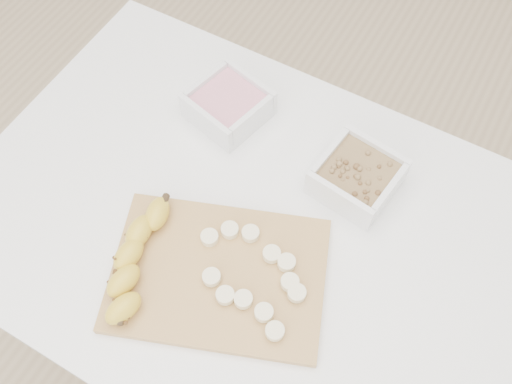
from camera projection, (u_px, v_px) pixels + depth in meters
The scene contains 7 objects.
ground at pixel (251, 340), 1.63m from camera, with size 3.50×3.50×0.00m, color #C6AD89.
table at pixel (248, 245), 1.07m from camera, with size 1.00×0.70×0.75m.
bowl_yogurt at pixel (228, 105), 1.07m from camera, with size 0.16×0.16×0.06m.
bowl_granola at pixel (357, 176), 0.99m from camera, with size 0.15×0.15×0.06m.
cutting_board at pixel (218, 274), 0.93m from camera, with size 0.34×0.25×0.01m, color tan.
banana at pixel (135, 261), 0.91m from camera, with size 0.06×0.22×0.04m, color gold, non-canonical shape.
banana_slices at pixel (254, 275), 0.91m from camera, with size 0.20×0.16×0.02m.
Camera 1 is at (0.23, -0.38, 1.63)m, focal length 40.00 mm.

